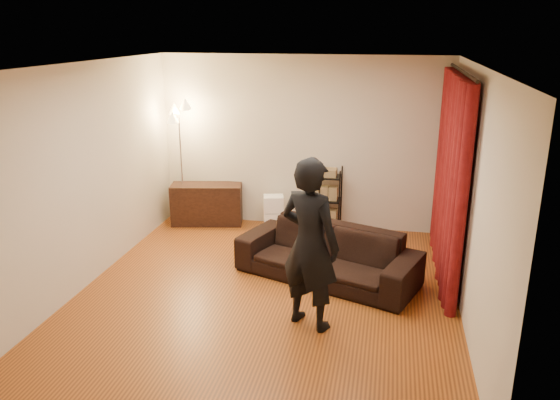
% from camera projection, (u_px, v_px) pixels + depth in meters
% --- Properties ---
extents(floor, '(5.00, 5.00, 0.00)m').
position_uv_depth(floor, '(267.00, 293.00, 6.62)').
color(floor, '#9B4D16').
rests_on(floor, ground).
extents(ceiling, '(5.00, 5.00, 0.00)m').
position_uv_depth(ceiling, '(265.00, 65.00, 5.81)').
color(ceiling, white).
rests_on(ceiling, ground).
extents(wall_back, '(5.00, 0.00, 5.00)m').
position_uv_depth(wall_back, '(302.00, 143.00, 8.55)').
color(wall_back, beige).
rests_on(wall_back, ground).
extents(wall_front, '(5.00, 0.00, 5.00)m').
position_uv_depth(wall_front, '(188.00, 282.00, 3.88)').
color(wall_front, beige).
rests_on(wall_front, ground).
extents(wall_left, '(0.00, 5.00, 5.00)m').
position_uv_depth(wall_left, '(86.00, 176.00, 6.64)').
color(wall_left, beige).
rests_on(wall_left, ground).
extents(wall_right, '(0.00, 5.00, 5.00)m').
position_uv_depth(wall_right, '(473.00, 198.00, 5.79)').
color(wall_right, beige).
rests_on(wall_right, ground).
extents(curtain_rod, '(0.04, 2.65, 0.04)m').
position_uv_depth(curtain_rod, '(463.00, 71.00, 6.48)').
color(curtain_rod, black).
rests_on(curtain_rod, wall_right).
extents(curtain, '(0.22, 2.65, 2.55)m').
position_uv_depth(curtain, '(450.00, 177.00, 6.88)').
color(curtain, maroon).
rests_on(curtain, ground).
extents(sofa, '(2.45, 1.63, 0.67)m').
position_uv_depth(sofa, '(327.00, 254.00, 6.92)').
color(sofa, black).
rests_on(sofa, ground).
extents(person, '(0.81, 0.69, 1.86)m').
position_uv_depth(person, '(310.00, 244.00, 5.66)').
color(person, black).
rests_on(person, ground).
extents(media_cabinet, '(1.19, 0.64, 0.66)m').
position_uv_depth(media_cabinet, '(207.00, 204.00, 8.89)').
color(media_cabinet, black).
rests_on(media_cabinet, ground).
extents(storage_boxes, '(0.38, 0.33, 0.53)m').
position_uv_depth(storage_boxes, '(274.00, 211.00, 8.74)').
color(storage_boxes, white).
rests_on(storage_boxes, ground).
extents(wire_shelf, '(0.49, 0.36, 1.03)m').
position_uv_depth(wire_shelf, '(325.00, 200.00, 8.51)').
color(wire_shelf, black).
rests_on(wire_shelf, ground).
extents(floor_lamp, '(0.44, 0.44, 1.97)m').
position_uv_depth(floor_lamp, '(181.00, 165.00, 8.69)').
color(floor_lamp, silver).
rests_on(floor_lamp, ground).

